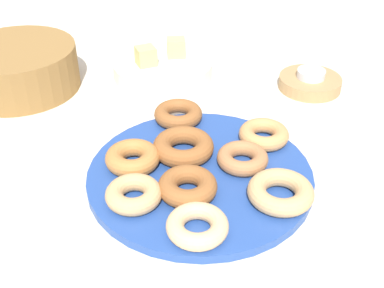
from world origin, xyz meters
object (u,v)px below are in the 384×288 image
tealight (311,74)px  melon_chunk_left (146,56)px  donut_8 (188,186)px  donut_1 (264,134)px  fruit_bowl (163,69)px  donut_4 (133,158)px  candle_holder (310,83)px  donut_7 (281,192)px  donut_5 (183,147)px  basket (18,68)px  donut_plate (200,175)px  donut_2 (178,114)px  melon_chunk_right (176,48)px  donut_3 (197,226)px  donut_6 (243,158)px  donut_0 (134,194)px

tealight → melon_chunk_left: melon_chunk_left is taller
donut_8 → melon_chunk_left: melon_chunk_left is taller
donut_1 → fruit_bowl: donut_1 is taller
donut_4 → tealight: 0.41m
donut_8 → candle_holder: (0.34, 0.21, -0.01)m
donut_7 → donut_8: 0.13m
donut_1 → donut_5: donut_5 is taller
basket → melon_chunk_left: 0.25m
donut_plate → tealight: bearing=29.5°
donut_2 → candle_holder: bearing=6.0°
donut_1 → melon_chunk_right: 0.32m
donut_4 → candle_holder: size_ratio=0.68×
donut_2 → donut_4: (-0.11, -0.09, 0.00)m
basket → fruit_bowl: 0.28m
donut_7 → tealight: bearing=49.4°
basket → fruit_bowl: (0.27, -0.06, -0.03)m
donut_1 → basket: (-0.33, 0.36, 0.02)m
donut_plate → donut_1: 0.13m
donut_4 → basket: size_ratio=0.36×
donut_3 → donut_6: bearing=41.3°
donut_0 → basket: 0.43m
donut_7 → tealight: (0.23, 0.27, 0.01)m
donut_5 → tealight: size_ratio=1.74×
tealight → melon_chunk_left: size_ratio=1.49×
donut_1 → donut_7: size_ratio=0.88×
donut_0 → donut_7: size_ratio=0.85×
candle_holder → melon_chunk_left: (-0.28, 0.16, 0.04)m
donut_plate → donut_6: size_ratio=4.33×
donut_4 → candle_holder: bearing=17.1°
fruit_bowl → donut_2: bearing=-102.7°
donut_8 → donut_6: bearing=16.8°
donut_5 → donut_8: 0.09m
donut_4 → donut_7: size_ratio=0.90×
candle_holder → melon_chunk_left: size_ratio=3.32×
donut_7 → donut_plate: bearing=127.5°
tealight → donut_8: bearing=-148.2°
donut_3 → basket: (-0.15, 0.51, 0.02)m
donut_7 → donut_0: bearing=158.2°
donut_5 → candle_holder: donut_5 is taller
donut_3 → donut_7: donut_7 is taller
donut_1 → donut_3: donut_1 is taller
donut_7 → candle_holder: donut_7 is taller
donut_0 → donut_5: bearing=36.2°
melon_chunk_right → melon_chunk_left: bearing=-167.9°
donut_5 → candle_holder: bearing=21.6°
donut_0 → donut_7: 0.20m
donut_plate → donut_3: donut_3 is taller
melon_chunk_left → donut_1: bearing=-72.8°
donut_5 → donut_7: (0.08, -0.15, -0.00)m
candle_holder → donut_4: bearing=-162.9°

